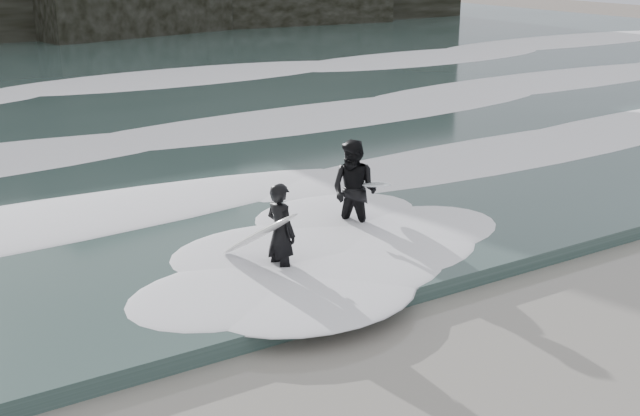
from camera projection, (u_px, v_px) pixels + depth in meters
The scene contains 7 objects.
ground at pixel (563, 385), 10.70m from camera, with size 120.00×120.00×0.00m, color #78695A.
sea at pixel (33, 79), 33.96m from camera, with size 90.00×52.00×0.30m, color #314543.
foam_near at pixel (251, 190), 17.81m from camera, with size 60.00×3.20×0.20m, color white.
foam_mid at pixel (140, 130), 23.43m from camera, with size 60.00×4.00×0.24m, color white.
foam_far at pixel (58, 85), 30.65m from camera, with size 60.00×4.80×0.30m, color white.
surfer_left at pixel (276, 233), 13.69m from camera, with size 1.19×1.89×1.78m.
surfer_right at pixel (355, 191), 15.65m from camera, with size 1.51×1.90×2.02m.
Camera 1 is at (-7.76, -6.24, 5.61)m, focal length 45.00 mm.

